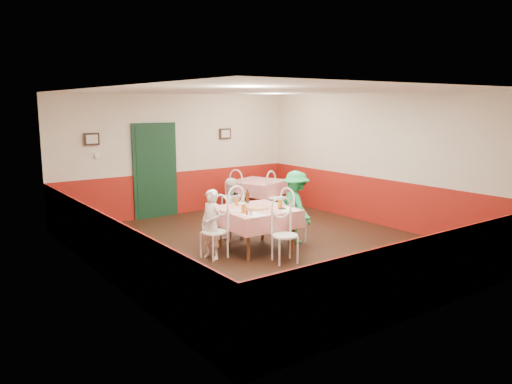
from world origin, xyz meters
TOP-DOWN VIEW (x-y plane):
  - floor at (0.00, 0.00)m, footprint 7.00×7.00m
  - ceiling at (0.00, 0.00)m, footprint 7.00×7.00m
  - back_wall at (0.00, 3.50)m, footprint 6.00×0.10m
  - front_wall at (0.00, -3.50)m, footprint 6.00×0.10m
  - left_wall at (-3.00, 0.00)m, footprint 0.10×7.00m
  - right_wall at (3.00, 0.00)m, footprint 0.10×7.00m
  - wainscot_back at (0.00, 3.48)m, footprint 6.00×0.03m
  - wainscot_front at (0.00, -3.48)m, footprint 6.00×0.03m
  - wainscot_left at (-2.98, 0.00)m, footprint 0.03×7.00m
  - wainscot_right at (2.98, 0.00)m, footprint 0.03×7.00m
  - door at (-0.60, 3.45)m, footprint 0.96×0.06m
  - picture_left at (-2.00, 3.45)m, footprint 0.32×0.03m
  - picture_right at (1.30, 3.45)m, footprint 0.32×0.03m
  - thermostat at (-1.90, 3.45)m, footprint 0.10×0.03m
  - main_table at (-0.29, -0.04)m, footprint 1.26×1.26m
  - second_table at (1.63, 2.53)m, footprint 1.43×1.43m
  - chair_left at (-1.14, -0.01)m, footprint 0.48×0.48m
  - chair_right at (0.56, -0.07)m, footprint 0.46×0.46m
  - chair_far at (-0.26, 0.81)m, footprint 0.43×0.43m
  - chair_near at (-0.32, -0.89)m, footprint 0.52×0.52m
  - chair_second_a at (0.88, 2.53)m, footprint 0.54×0.54m
  - chair_second_b at (1.63, 1.78)m, footprint 0.54×0.54m
  - pizza at (-0.28, -0.07)m, footprint 0.41×0.41m
  - plate_left at (-0.71, -0.05)m, footprint 0.26×0.26m
  - plate_right at (0.15, -0.03)m, footprint 0.26×0.26m
  - plate_far at (-0.29, 0.40)m, footprint 0.26×0.26m
  - glass_a at (-0.72, -0.28)m, footprint 0.09×0.09m
  - glass_b at (0.07, -0.27)m, footprint 0.08×0.08m
  - glass_c at (-0.43, 0.37)m, footprint 0.07×0.07m
  - beer_bottle at (-0.18, 0.38)m, footprint 0.07×0.07m
  - shaker_a at (-0.72, -0.45)m, footprint 0.04×0.04m
  - shaker_b at (-0.70, -0.48)m, footprint 0.04×0.04m
  - shaker_c at (-0.74, -0.41)m, footprint 0.04×0.04m
  - menu_left at (-0.65, -0.44)m, footprint 0.34×0.43m
  - menu_right at (0.08, -0.46)m, footprint 0.39×0.46m
  - wallet at (0.02, -0.38)m, footprint 0.11×0.09m
  - diner_left at (-1.19, -0.01)m, footprint 0.37×0.48m
  - diner_far at (-0.26, 0.86)m, footprint 0.66×0.57m
  - diner_right at (0.61, -0.07)m, footprint 0.64×0.95m

SIDE VIEW (x-z plane):
  - floor at x=0.00m, z-range 0.00..0.00m
  - main_table at x=-0.29m, z-range -0.01..0.76m
  - second_table at x=1.63m, z-range -0.01..0.76m
  - chair_left at x=-1.14m, z-range 0.00..0.90m
  - chair_right at x=0.56m, z-range 0.00..0.90m
  - chair_far at x=-0.26m, z-range 0.00..0.90m
  - chair_near at x=-0.32m, z-range 0.00..0.90m
  - chair_second_a at x=0.88m, z-range 0.00..0.90m
  - chair_second_b at x=1.63m, z-range 0.00..0.90m
  - wainscot_back at x=0.00m, z-range 0.00..1.00m
  - wainscot_front at x=0.00m, z-range 0.00..1.00m
  - wainscot_left at x=-2.98m, z-range 0.00..1.00m
  - wainscot_right at x=2.98m, z-range 0.00..1.00m
  - diner_left at x=-1.19m, z-range 0.00..1.18m
  - diner_far at x=-0.26m, z-range 0.00..1.19m
  - diner_right at x=0.61m, z-range 0.00..1.36m
  - menu_left at x=-0.65m, z-range 0.76..0.76m
  - menu_right at x=0.08m, z-range 0.76..0.76m
  - plate_left at x=-0.71m, z-range 0.76..0.77m
  - plate_right at x=0.15m, z-range 0.76..0.77m
  - plate_far at x=-0.29m, z-range 0.76..0.77m
  - wallet at x=0.02m, z-range 0.76..0.78m
  - pizza at x=-0.28m, z-range 0.76..0.79m
  - shaker_a at x=-0.72m, z-range 0.76..0.85m
  - shaker_b at x=-0.70m, z-range 0.76..0.85m
  - shaker_c at x=-0.74m, z-range 0.76..0.85m
  - glass_c at x=-0.43m, z-range 0.76..0.89m
  - glass_b at x=0.07m, z-range 0.76..0.90m
  - glass_a at x=-0.72m, z-range 0.76..0.92m
  - beer_bottle at x=-0.18m, z-range 0.76..1.01m
  - door at x=-0.60m, z-range 0.00..2.10m
  - back_wall at x=0.00m, z-range 0.00..2.80m
  - front_wall at x=0.00m, z-range 0.00..2.80m
  - left_wall at x=-3.00m, z-range 0.00..2.80m
  - right_wall at x=3.00m, z-range 0.00..2.80m
  - thermostat at x=-1.90m, z-range 1.45..1.55m
  - picture_left at x=-2.00m, z-range 1.72..1.98m
  - picture_right at x=1.30m, z-range 1.72..1.98m
  - ceiling at x=0.00m, z-range 2.80..2.80m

